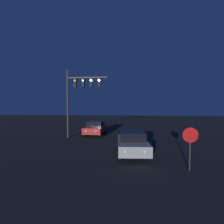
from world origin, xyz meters
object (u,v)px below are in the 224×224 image
(traffic_signal_mast, at_px, (79,91))
(stop_sign, at_px, (190,140))
(car_near, at_px, (132,142))
(car_far, at_px, (96,128))

(traffic_signal_mast, distance_m, stop_sign, 11.95)
(car_near, relative_size, traffic_signal_mast, 0.62)
(traffic_signal_mast, relative_size, stop_sign, 3.17)
(car_far, xyz_separation_m, stop_sign, (6.74, -10.09, 0.72))
(stop_sign, bearing_deg, car_near, 136.82)
(car_far, distance_m, stop_sign, 12.15)
(traffic_signal_mast, xyz_separation_m, stop_sign, (8.03, -8.23, -3.26))
(stop_sign, bearing_deg, car_far, 123.74)
(car_far, bearing_deg, traffic_signal_mast, 57.24)
(car_near, height_order, stop_sign, stop_sign)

